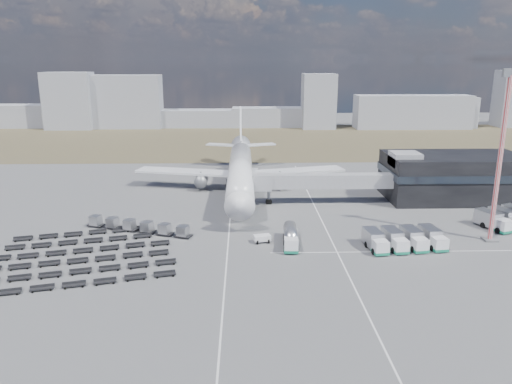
{
  "coord_description": "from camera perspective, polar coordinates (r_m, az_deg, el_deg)",
  "views": [
    {
      "loc": [
        0.75,
        -83.98,
        30.59
      ],
      "look_at": [
        3.28,
        15.69,
        4.0
      ],
      "focal_mm": 35.0,
      "sensor_mm": 36.0,
      "label": 1
    }
  ],
  "objects": [
    {
      "name": "uld_row",
      "position": [
        93.69,
        -13.33,
        -3.8
      ],
      "size": [
        20.51,
        9.06,
        1.93
      ],
      "rotation": [
        0.0,
        0.0,
        -0.35
      ],
      "color": "black",
      "rests_on": "ground"
    },
    {
      "name": "baggage_dollies",
      "position": [
        84.65,
        -19.63,
        -6.89
      ],
      "size": [
        32.0,
        29.39,
        0.75
      ],
      "rotation": [
        0.0,
        0.0,
        0.25
      ],
      "color": "black",
      "rests_on": "ground"
    },
    {
      "name": "service_trucks_near",
      "position": [
        87.2,
        16.57,
        -5.2
      ],
      "size": [
        13.23,
        8.33,
        2.78
      ],
      "rotation": [
        0.0,
        0.0,
        0.12
      ],
      "color": "white",
      "rests_on": "ground"
    },
    {
      "name": "lane_markings",
      "position": [
        92.64,
        4.23,
        -4.39
      ],
      "size": [
        47.12,
        110.0,
        0.01
      ],
      "color": "silver",
      "rests_on": "ground"
    },
    {
      "name": "airliner",
      "position": [
        119.07,
        -1.79,
        2.66
      ],
      "size": [
        51.59,
        64.53,
        17.62
      ],
      "color": "white",
      "rests_on": "ground"
    },
    {
      "name": "pushback_tug",
      "position": [
        86.27,
        0.7,
        -5.36
      ],
      "size": [
        3.12,
        2.2,
        1.32
      ],
      "primitive_type": "cube",
      "rotation": [
        0.0,
        0.0,
        0.23
      ],
      "color": "white",
      "rests_on": "ground"
    },
    {
      "name": "service_trucks_far",
      "position": [
        105.22,
        26.76,
        -2.71
      ],
      "size": [
        11.62,
        10.29,
        2.93
      ],
      "rotation": [
        0.0,
        0.0,
        0.37
      ],
      "color": "white",
      "rests_on": "ground"
    },
    {
      "name": "terminal",
      "position": [
        120.43,
        21.57,
        1.73
      ],
      "size": [
        30.4,
        16.4,
        11.0
      ],
      "color": "black",
      "rests_on": "ground"
    },
    {
      "name": "catering_truck",
      "position": [
        127.2,
        -0.53,
        1.73
      ],
      "size": [
        3.86,
        6.94,
        3.01
      ],
      "rotation": [
        0.0,
        0.0,
        -0.19
      ],
      "color": "white",
      "rests_on": "ground"
    },
    {
      "name": "fuel_tanker",
      "position": [
        84.91,
        3.98,
        -5.14
      ],
      "size": [
        2.92,
        9.37,
        2.99
      ],
      "rotation": [
        0.0,
        0.0,
        -0.06
      ],
      "color": "white",
      "rests_on": "ground"
    },
    {
      "name": "jet_bridge",
      "position": [
        108.54,
        6.61,
        1.23
      ],
      "size": [
        30.3,
        3.8,
        7.05
      ],
      "color": "#939399",
      "rests_on": "ground"
    },
    {
      "name": "floodlight_mast",
      "position": [
        92.89,
        26.12,
        3.51
      ],
      "size": [
        2.73,
        2.25,
        29.18
      ],
      "rotation": [
        0.0,
        0.0,
        0.04
      ],
      "color": "red",
      "rests_on": "ground"
    },
    {
      "name": "ground",
      "position": [
        89.38,
        -1.86,
        -5.09
      ],
      "size": [
        420.0,
        420.0,
        0.0
      ],
      "primitive_type": "plane",
      "color": "#565659",
      "rests_on": "ground"
    },
    {
      "name": "grass_strip",
      "position": [
        196.37,
        -1.67,
        5.97
      ],
      "size": [
        420.0,
        90.0,
        0.01
      ],
      "primitive_type": "cube",
      "color": "brown",
      "rests_on": "ground"
    },
    {
      "name": "skyline",
      "position": [
        232.73,
        -5.65,
        9.76
      ],
      "size": [
        320.03,
        20.74,
        25.75
      ],
      "color": "#979AA5",
      "rests_on": "ground"
    }
  ]
}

